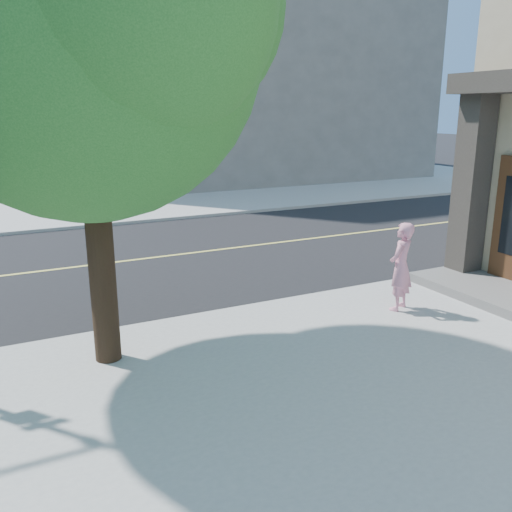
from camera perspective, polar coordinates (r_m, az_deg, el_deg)
sidewalk_ne at (r=33.12m, az=-3.24°, el=8.80°), size 29.00×25.00×0.12m
filler_ne at (r=33.75m, az=-2.95°, el=20.93°), size 18.00×16.00×14.00m
man_on_phone at (r=10.18m, az=15.07°, el=-1.09°), size 0.71×0.62×1.64m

